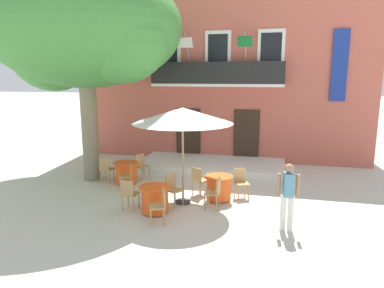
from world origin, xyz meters
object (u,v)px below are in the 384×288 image
cafe_chair_near_tree_1 (173,188)px  cafe_chair_front_0 (142,165)px  cafe_table_near_tree (155,199)px  pedestrian_near_entrance (288,193)px  cafe_chair_front_1 (106,168)px  cafe_table_middle (219,188)px  cafe_chair_middle_0 (241,181)px  cafe_umbrella (183,116)px  cafe_chair_near_tree_2 (129,193)px  cafe_chair_near_tree_0 (160,204)px  cafe_chair_front_2 (128,175)px  plane_tree (82,33)px  cafe_table_front (126,173)px  cafe_chair_middle_1 (199,179)px  cafe_chair_middle_2 (215,191)px

cafe_chair_near_tree_1 → cafe_chair_front_0: size_ratio=1.00×
cafe_table_near_tree → pedestrian_near_entrance: bearing=-5.8°
cafe_chair_front_1 → cafe_table_middle: bearing=-12.0°
cafe_chair_middle_0 → cafe_chair_front_1: 4.84m
cafe_chair_near_tree_1 → cafe_chair_front_1: same height
cafe_table_near_tree → cafe_umbrella: cafe_umbrella is taller
cafe_chair_near_tree_2 → cafe_chair_front_0: (-0.81, 3.03, 0.00)m
cafe_chair_near_tree_0 → cafe_chair_near_tree_1: 1.34m
cafe_chair_near_tree_1 → cafe_chair_front_2: bearing=152.1°
plane_tree → cafe_table_front: bearing=-8.7°
cafe_chair_near_tree_1 → pedestrian_near_entrance: bearing=-18.1°
cafe_chair_near_tree_2 → cafe_chair_front_2: bearing=114.7°
cafe_chair_middle_1 → cafe_table_middle: bearing=-24.0°
cafe_table_near_tree → cafe_chair_front_2: cafe_chair_front_2 is taller
cafe_table_front → cafe_chair_front_2: size_ratio=0.95×
cafe_table_middle → cafe_chair_front_2: (-3.08, 0.26, 0.14)m
cafe_chair_near_tree_0 → cafe_chair_middle_0: (1.81, 2.47, 0.00)m
cafe_chair_front_1 → cafe_chair_middle_2: bearing=-21.4°
cafe_chair_front_0 → cafe_chair_middle_0: bearing=-17.6°
cafe_table_near_tree → cafe_table_front: same height
cafe_chair_front_0 → pedestrian_near_entrance: size_ratio=0.54×
cafe_chair_middle_1 → cafe_umbrella: cafe_umbrella is taller
cafe_chair_front_0 → plane_tree: bearing=-166.2°
cafe_chair_near_tree_1 → cafe_chair_front_2: same height
cafe_table_front → cafe_umbrella: cafe_umbrella is taller
cafe_chair_near_tree_1 → cafe_chair_front_1: (-2.95, 1.61, 0.00)m
cafe_chair_near_tree_0 → pedestrian_near_entrance: 3.17m
cafe_table_front → cafe_chair_front_0: (0.32, 0.68, 0.14)m
cafe_table_middle → cafe_chair_front_0: bearing=152.7°
cafe_chair_middle_2 → pedestrian_near_entrance: bearing=-27.4°
cafe_chair_front_0 → cafe_table_middle: bearing=-27.3°
cafe_table_middle → cafe_chair_front_2: bearing=175.2°
cafe_umbrella → cafe_table_near_tree: bearing=-121.8°
cafe_chair_front_2 → cafe_umbrella: 3.04m
cafe_chair_near_tree_1 → cafe_chair_front_2: 2.08m
cafe_umbrella → cafe_table_front: bearing=149.9°
cafe_chair_front_0 → cafe_umbrella: size_ratio=0.31×
cafe_chair_front_0 → cafe_chair_near_tree_2: bearing=-75.0°
cafe_umbrella → pedestrian_near_entrance: size_ratio=1.71×
cafe_umbrella → cafe_table_middle: bearing=26.4°
cafe_table_near_tree → cafe_chair_front_0: bearing=117.5°
cafe_chair_middle_0 → cafe_chair_front_1: same height
cafe_chair_middle_2 → cafe_umbrella: bearing=165.3°
cafe_chair_middle_0 → cafe_chair_near_tree_0: bearing=-126.2°
cafe_chair_near_tree_2 → cafe_umbrella: (1.31, 0.93, 2.08)m
cafe_chair_near_tree_0 → cafe_chair_front_2: (-1.89, 2.32, 0.00)m
cafe_chair_front_1 → pedestrian_near_entrance: bearing=-23.4°
cafe_chair_near_tree_2 → cafe_chair_middle_2: size_ratio=1.00×
cafe_chair_front_0 → pedestrian_near_entrance: bearing=-33.6°
cafe_chair_middle_1 → cafe_table_front: 2.82m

